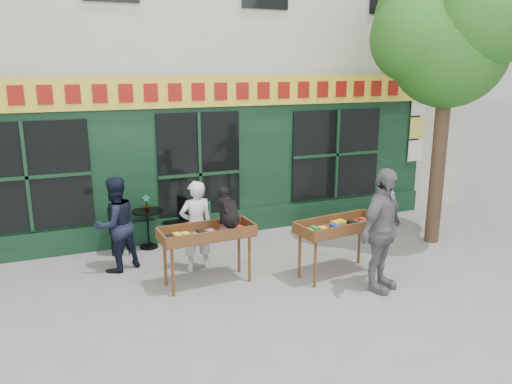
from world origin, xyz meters
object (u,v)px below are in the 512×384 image
book_cart_right (340,229)px  man_left (115,224)px  woman (196,226)px  dog (228,207)px  man_right (382,230)px  book_cart_center (207,236)px  bistro_table (148,221)px

book_cart_right → man_left: size_ratio=0.94×
woman → man_left: bearing=-24.1°
dog → man_right: 2.45m
book_cart_center → dog: (0.35, -0.05, 0.47)m
woman → book_cart_right: woman is taller
book_cart_center → book_cart_right: bearing=-15.8°
bistro_table → man_left: 1.18m
woman → man_left: (-1.30, 0.50, 0.03)m
book_cart_center → book_cart_right: size_ratio=0.98×
book_cart_center → dog: size_ratio=2.55×
book_cart_right → man_right: 0.83m
man_right → book_cart_center: bearing=125.9°
book_cart_center → bistro_table: 2.16m
bistro_table → man_left: bearing=-127.9°
dog → man_right: (2.12, -1.20, -0.30)m
dog → book_cart_right: bearing=-16.7°
book_cart_center → woman: size_ratio=0.96×
dog → man_left: size_ratio=0.36×
dog → book_cart_right: dog is taller
book_cart_center → man_right: man_right is taller
man_right → bistro_table: 4.53m
book_cart_center → woman: bearing=87.1°
dog → woman: woman is taller
book_cart_center → man_right: bearing=-29.7°
book_cart_center → man_right: size_ratio=0.77×
dog → man_left: 2.09m
book_cart_center → man_left: 1.74m
dog → woman: bearing=113.7°
dog → book_cart_right: size_ratio=0.38×
book_cart_right → man_right: man_right is taller
book_cart_center → woman: woman is taller
book_cart_right → man_left: 3.84m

